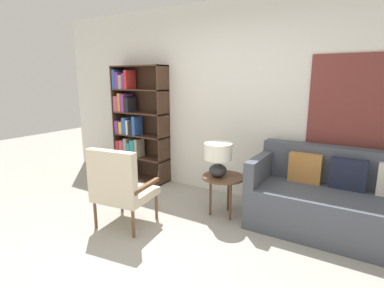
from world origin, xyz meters
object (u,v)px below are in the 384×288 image
Objects in this scene: armchair at (119,185)px; couch at (344,203)px; side_table at (223,180)px; bookshelf at (134,125)px; table_lamp at (218,156)px.

couch is (2.14, 1.18, -0.17)m from armchair.
couch is 3.79× the size of side_table.
side_table is at bearing 46.94° from armchair.
table_lamp is at bearing -17.85° from bookshelf.
side_table is at bearing 44.24° from table_lamp.
bookshelf reaches higher than couch.
couch is at bearing -4.73° from bookshelf.
bookshelf is 1.85m from armchair.
bookshelf is 3.28m from couch.
side_table is (-1.30, -0.28, 0.11)m from couch.
bookshelf is 2.01× the size of armchair.
bookshelf is 2.04m from side_table.
bookshelf is at bearing 162.15° from table_lamp.
table_lamp reaches higher than side_table.
table_lamp is (1.86, -0.60, -0.15)m from bookshelf.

